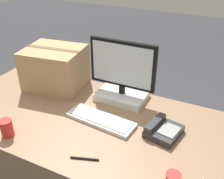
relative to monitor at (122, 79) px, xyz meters
The scene contains 7 objects.
office_desk 0.63m from the monitor, 114.85° to the right, with size 1.80×0.90×0.75m.
monitor is the anchor object (origin of this frame).
keyboard 0.33m from the monitor, 91.26° to the right, with size 0.45×0.19×0.03m.
desk_phone 0.46m from the monitor, 33.95° to the right, with size 0.21×0.23×0.07m.
paper_cup_left 0.78m from the monitor, 122.91° to the right, with size 0.07×0.07×0.10m.
cardboard_box 0.52m from the monitor, behind, with size 0.45×0.40×0.30m.
pen_marker 0.64m from the monitor, 83.49° to the right, with size 0.14×0.06×0.01m.
Camera 1 is at (0.77, -1.13, 1.74)m, focal length 42.00 mm.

